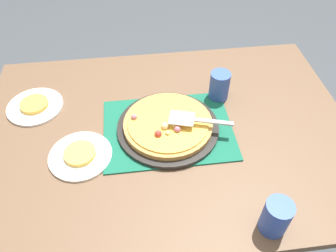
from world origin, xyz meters
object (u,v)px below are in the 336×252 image
object	(u,v)px
served_slice_left	(80,153)
cup_near	(276,217)
plate_far_right	(35,107)
served_slice_right	(34,104)
plate_near_left	(80,156)
pizza_server	(195,120)
cup_far	(219,86)
pizza	(168,124)
pizza_pan	(168,127)

from	to	relation	value
served_slice_left	cup_near	xyz separation A→B (m)	(-0.57, 0.34, 0.04)
served_slice_left	cup_near	world-z (taller)	cup_near
plate_far_right	served_slice_right	distance (m)	0.01
plate_near_left	plate_far_right	xyz separation A→B (m)	(0.19, -0.28, 0.00)
served_slice_right	pizza_server	bearing A→B (deg)	160.58
cup_far	pizza	bearing A→B (deg)	34.73
served_slice_right	cup_near	distance (m)	0.98
pizza_pan	pizza	xyz separation A→B (m)	(0.00, 0.00, 0.02)
cup_far	pizza_server	distance (m)	0.23
cup_far	pizza_server	bearing A→B (deg)	54.02
pizza	cup_near	xyz separation A→B (m)	(-0.25, 0.43, 0.03)
cup_near	served_slice_right	bearing A→B (deg)	-38.68
pizza_pan	served_slice_right	xyz separation A→B (m)	(0.51, -0.19, 0.01)
pizza	served_slice_right	world-z (taller)	pizza
plate_near_left	pizza_server	bearing A→B (deg)	-171.42
pizza	plate_far_right	xyz separation A→B (m)	(0.51, -0.19, -0.03)
pizza	plate_near_left	xyz separation A→B (m)	(0.32, 0.09, -0.03)
pizza	served_slice_left	xyz separation A→B (m)	(0.32, 0.09, -0.02)
plate_far_right	cup_far	size ratio (longest dim) A/B	1.83
cup_near	cup_far	distance (m)	0.59
pizza	served_slice_right	distance (m)	0.55
served_slice_right	cup_far	world-z (taller)	cup_far
cup_far	plate_near_left	bearing A→B (deg)	24.28
plate_near_left	served_slice_left	size ratio (longest dim) A/B	2.00
served_slice_right	cup_near	size ratio (longest dim) A/B	0.92
plate_near_left	cup_near	size ratio (longest dim) A/B	1.83
plate_near_left	pizza_server	size ratio (longest dim) A/B	0.94
pizza	cup_near	distance (m)	0.50
plate_near_left	cup_far	world-z (taller)	cup_far
pizza_pan	pizza_server	size ratio (longest dim) A/B	1.63
pizza_server	cup_near	bearing A→B (deg)	111.74
plate_far_right	cup_near	xyz separation A→B (m)	(-0.77, 0.61, 0.06)
cup_near	plate_near_left	bearing A→B (deg)	-30.51
pizza	served_slice_right	bearing A→B (deg)	-20.14
cup_far	cup_near	bearing A→B (deg)	92.50
pizza_server	plate_near_left	bearing A→B (deg)	8.58
plate_far_right	pizza_pan	bearing A→B (deg)	159.98
pizza_pan	cup_near	world-z (taller)	cup_near
pizza_server	pizza_pan	bearing A→B (deg)	-16.06
plate_near_left	served_slice_right	size ratio (longest dim) A/B	2.00
plate_near_left	cup_far	bearing A→B (deg)	-155.72
pizza_pan	served_slice_left	world-z (taller)	served_slice_left
pizza	pizza_server	size ratio (longest dim) A/B	1.42
cup_near	pizza_server	world-z (taller)	cup_near
plate_far_right	served_slice_right	bearing A→B (deg)	0.00
plate_far_right	served_slice_right	size ratio (longest dim) A/B	2.00
served_slice_left	pizza_server	xyz separation A→B (m)	(-0.41, -0.06, 0.05)
plate_near_left	served_slice_right	world-z (taller)	served_slice_right
plate_near_left	served_slice_right	distance (m)	0.34
served_slice_right	cup_far	xyz separation A→B (m)	(-0.74, 0.03, 0.04)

